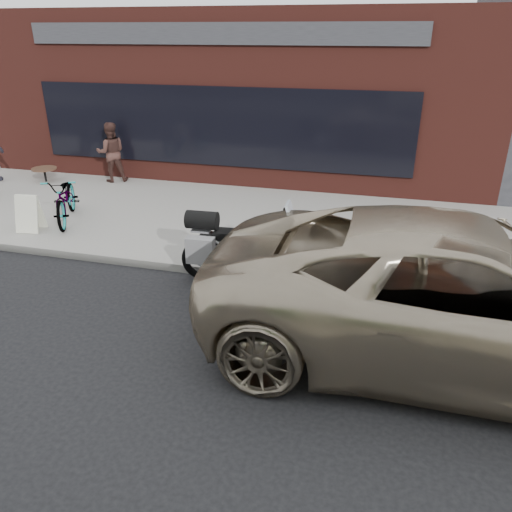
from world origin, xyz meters
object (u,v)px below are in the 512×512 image
Objects in this scene: bicycle_front at (66,198)px; motorcycle at (239,249)px; cafe_patron_left at (111,152)px; minivan at (467,295)px; cafe_table at (44,169)px; sandwich_sign at (29,213)px.

motorcycle is at bearing -45.79° from bicycle_front.
minivan is at bearing 114.90° from cafe_patron_left.
cafe_patron_left is (1.81, 0.53, 0.45)m from cafe_table.
cafe_table is 0.41× the size of cafe_patron_left.
bicycle_front is (-7.78, 2.90, -0.27)m from minivan.
sandwich_sign is (-8.20, 2.20, -0.40)m from minivan.
motorcycle is 3.62× the size of cafe_table.
bicycle_front is 2.94× the size of cafe_table.
cafe_patron_left is at bearing 76.16° from bicycle_front.
cafe_table is at bearing 108.17° from bicycle_front.
cafe_table is at bearing 61.95° from minivan.
sandwich_sign reaches higher than cafe_table.
cafe_table is (-2.03, 3.27, -0.04)m from sandwich_sign.
cafe_table is at bearing 114.27° from sandwich_sign.
minivan is at bearing -45.86° from bicycle_front.
cafe_patron_left reaches higher than cafe_table.
sandwich_sign is at bearing 75.07° from minivan.
bicycle_front is at bearing 71.97° from cafe_patron_left.
motorcycle is 0.36× the size of minivan.
minivan is at bearing -22.56° from sandwich_sign.
minivan reaches higher than bicycle_front.
bicycle_front is (-4.40, 1.64, 0.01)m from motorcycle.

